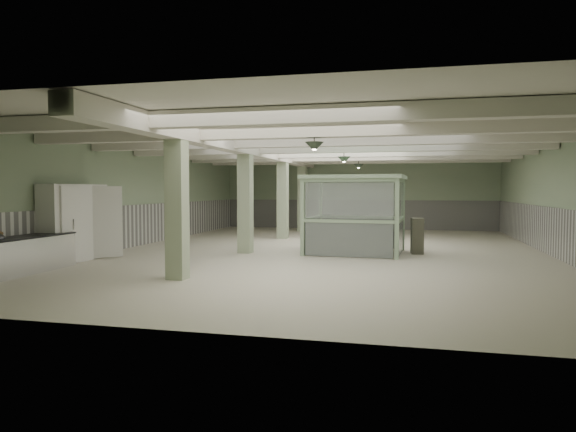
# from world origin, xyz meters

# --- Properties ---
(floor) EXTENTS (20.00, 20.00, 0.00)m
(floor) POSITION_xyz_m (0.00, 0.00, 0.00)
(floor) COLOR beige
(floor) RESTS_ON ground
(ceiling) EXTENTS (14.00, 20.00, 0.02)m
(ceiling) POSITION_xyz_m (0.00, 0.00, 3.60)
(ceiling) COLOR white
(ceiling) RESTS_ON wall_back
(wall_back) EXTENTS (14.00, 0.02, 3.60)m
(wall_back) POSITION_xyz_m (0.00, 10.00, 1.80)
(wall_back) COLOR #92A483
(wall_back) RESTS_ON floor
(wall_front) EXTENTS (14.00, 0.02, 3.60)m
(wall_front) POSITION_xyz_m (0.00, -10.00, 1.80)
(wall_front) COLOR #92A483
(wall_front) RESTS_ON floor
(wall_left) EXTENTS (0.02, 20.00, 3.60)m
(wall_left) POSITION_xyz_m (-7.00, 0.00, 1.80)
(wall_left) COLOR #92A483
(wall_left) RESTS_ON floor
(wall_right) EXTENTS (0.02, 20.00, 3.60)m
(wall_right) POSITION_xyz_m (7.00, 0.00, 1.80)
(wall_right) COLOR #92A483
(wall_right) RESTS_ON floor
(wainscot_left) EXTENTS (0.05, 19.90, 1.50)m
(wainscot_left) POSITION_xyz_m (-6.97, 0.00, 0.75)
(wainscot_left) COLOR silver
(wainscot_left) RESTS_ON floor
(wainscot_right) EXTENTS (0.05, 19.90, 1.50)m
(wainscot_right) POSITION_xyz_m (6.97, 0.00, 0.75)
(wainscot_right) COLOR silver
(wainscot_right) RESTS_ON floor
(wainscot_back) EXTENTS (13.90, 0.05, 1.50)m
(wainscot_back) POSITION_xyz_m (0.00, 9.97, 0.75)
(wainscot_back) COLOR silver
(wainscot_back) RESTS_ON floor
(girder) EXTENTS (0.45, 19.90, 0.40)m
(girder) POSITION_xyz_m (-2.50, 0.00, 3.38)
(girder) COLOR silver
(girder) RESTS_ON ceiling
(beam_a) EXTENTS (13.90, 0.35, 0.32)m
(beam_a) POSITION_xyz_m (0.00, -7.50, 3.42)
(beam_a) COLOR silver
(beam_a) RESTS_ON ceiling
(beam_b) EXTENTS (13.90, 0.35, 0.32)m
(beam_b) POSITION_xyz_m (0.00, -5.00, 3.42)
(beam_b) COLOR silver
(beam_b) RESTS_ON ceiling
(beam_c) EXTENTS (13.90, 0.35, 0.32)m
(beam_c) POSITION_xyz_m (0.00, -2.50, 3.42)
(beam_c) COLOR silver
(beam_c) RESTS_ON ceiling
(beam_d) EXTENTS (13.90, 0.35, 0.32)m
(beam_d) POSITION_xyz_m (0.00, 0.00, 3.42)
(beam_d) COLOR silver
(beam_d) RESTS_ON ceiling
(beam_e) EXTENTS (13.90, 0.35, 0.32)m
(beam_e) POSITION_xyz_m (0.00, 2.50, 3.42)
(beam_e) COLOR silver
(beam_e) RESTS_ON ceiling
(beam_f) EXTENTS (13.90, 0.35, 0.32)m
(beam_f) POSITION_xyz_m (0.00, 5.00, 3.42)
(beam_f) COLOR silver
(beam_f) RESTS_ON ceiling
(beam_g) EXTENTS (13.90, 0.35, 0.32)m
(beam_g) POSITION_xyz_m (0.00, 7.50, 3.42)
(beam_g) COLOR silver
(beam_g) RESTS_ON ceiling
(column_a) EXTENTS (0.42, 0.42, 3.60)m
(column_a) POSITION_xyz_m (-2.50, -6.00, 1.80)
(column_a) COLOR #A4B491
(column_a) RESTS_ON floor
(column_b) EXTENTS (0.42, 0.42, 3.60)m
(column_b) POSITION_xyz_m (-2.50, -1.00, 1.80)
(column_b) COLOR #A4B491
(column_b) RESTS_ON floor
(column_c) EXTENTS (0.42, 0.42, 3.60)m
(column_c) POSITION_xyz_m (-2.50, 4.00, 1.80)
(column_c) COLOR #A4B491
(column_c) RESTS_ON floor
(column_d) EXTENTS (0.42, 0.42, 3.60)m
(column_d) POSITION_xyz_m (-2.50, 8.00, 1.80)
(column_d) COLOR #A4B491
(column_d) RESTS_ON floor
(pendant_front) EXTENTS (0.44, 0.44, 0.22)m
(pendant_front) POSITION_xyz_m (0.50, -5.00, 3.05)
(pendant_front) COLOR #2B392A
(pendant_front) RESTS_ON ceiling
(pendant_mid) EXTENTS (0.44, 0.44, 0.22)m
(pendant_mid) POSITION_xyz_m (0.50, 0.50, 3.05)
(pendant_mid) COLOR #2B392A
(pendant_mid) RESTS_ON ceiling
(pendant_back) EXTENTS (0.44, 0.44, 0.22)m
(pendant_back) POSITION_xyz_m (0.50, 5.50, 3.05)
(pendant_back) COLOR #2B392A
(pendant_back) RESTS_ON ceiling
(walkin_cooler) EXTENTS (1.12, 2.41, 2.21)m
(walkin_cooler) POSITION_xyz_m (-6.62, -4.00, 1.11)
(walkin_cooler) COLOR white
(walkin_cooler) RESTS_ON floor
(guard_booth) EXTENTS (3.26, 2.81, 2.51)m
(guard_booth) POSITION_xyz_m (0.95, -0.22, 1.71)
(guard_booth) COLOR #98B691
(guard_booth) RESTS_ON floor
(filing_cabinet) EXTENTS (0.42, 0.56, 1.14)m
(filing_cabinet) POSITION_xyz_m (2.92, 0.07, 0.57)
(filing_cabinet) COLOR #555547
(filing_cabinet) RESTS_ON floor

